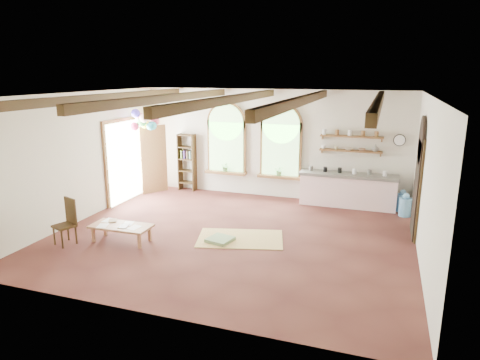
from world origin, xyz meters
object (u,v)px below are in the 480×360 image
at_px(side_chair, 66,231).
at_px(balloon_cluster, 145,120).
at_px(kitchen_counter, 348,190).
at_px(coffee_table, 121,227).

distance_m(side_chair, balloon_cluster, 4.27).
distance_m(kitchen_counter, side_chair, 7.36).
bearing_deg(coffee_table, side_chair, -154.53).
xyz_separation_m(kitchen_counter, side_chair, (-5.57, -4.81, -0.18)).
bearing_deg(balloon_cluster, kitchen_counter, 10.50).
xyz_separation_m(coffee_table, balloon_cluster, (-1.21, 3.24, 2.00)).
relative_size(coffee_table, balloon_cluster, 1.17).
relative_size(kitchen_counter, side_chair, 2.64).
bearing_deg(kitchen_counter, side_chair, -139.19).
relative_size(side_chair, balloon_cluster, 0.88).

